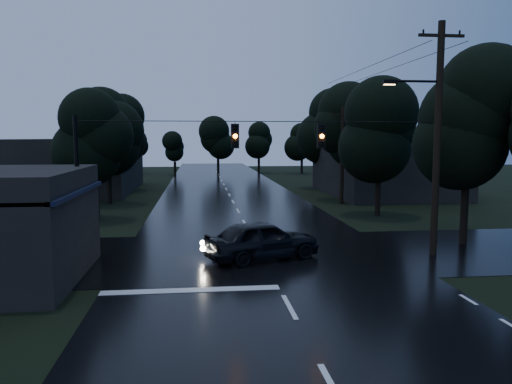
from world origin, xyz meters
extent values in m
cube|color=black|center=(0.00, 30.00, 0.00)|extent=(12.00, 120.00, 0.02)
cube|color=black|center=(0.00, 12.00, 0.00)|extent=(60.00, 9.00, 0.02)
cube|color=black|center=(-7.00, 9.00, 3.20)|extent=(0.30, 7.00, 0.15)
cylinder|color=black|center=(-7.20, 6.00, 1.50)|extent=(0.10, 0.10, 3.00)
cylinder|color=black|center=(-7.20, 12.00, 1.50)|extent=(0.10, 0.10, 3.00)
cube|color=#FFB166|center=(-7.05, 7.50, 2.50)|extent=(0.06, 1.60, 0.50)
cube|color=#FFB166|center=(-7.05, 10.20, 2.50)|extent=(0.06, 1.20, 0.50)
cube|color=black|center=(14.00, 34.00, 2.20)|extent=(10.00, 14.00, 4.40)
cube|color=black|center=(-14.00, 40.00, 2.50)|extent=(10.00, 16.00, 5.00)
cylinder|color=black|center=(7.50, 11.00, 5.00)|extent=(0.30, 0.30, 10.00)
cube|color=black|center=(7.50, 11.00, 9.40)|extent=(2.00, 0.12, 0.12)
cylinder|color=black|center=(6.40, 11.00, 7.50)|extent=(2.20, 0.10, 0.10)
cube|color=black|center=(5.30, 11.00, 7.45)|extent=(0.60, 0.25, 0.18)
cube|color=#FFB266|center=(5.30, 11.00, 7.35)|extent=(0.45, 0.18, 0.03)
cylinder|color=black|center=(8.30, 28.00, 3.75)|extent=(0.30, 0.30, 7.50)
cube|color=black|center=(8.30, 28.00, 6.90)|extent=(2.00, 0.12, 0.12)
cylinder|color=black|center=(-7.50, 11.00, 3.00)|extent=(0.18, 0.18, 6.00)
cylinder|color=black|center=(0.00, 11.00, 5.80)|extent=(15.00, 0.03, 0.03)
cube|color=black|center=(-1.20, 11.00, 5.20)|extent=(0.32, 0.25, 1.00)
sphere|color=orange|center=(-1.20, 10.85, 5.20)|extent=(0.18, 0.18, 0.18)
cube|color=black|center=(2.40, 11.00, 5.20)|extent=(0.32, 0.25, 1.00)
sphere|color=orange|center=(2.40, 10.85, 5.20)|extent=(0.18, 0.18, 0.18)
cylinder|color=black|center=(10.00, 13.00, 1.40)|extent=(0.36, 0.36, 2.80)
sphere|color=black|center=(10.00, 13.00, 4.80)|extent=(4.48, 4.48, 4.48)
sphere|color=black|center=(10.00, 13.00, 6.00)|extent=(4.48, 4.48, 4.48)
sphere|color=black|center=(10.00, 13.00, 7.20)|extent=(4.48, 4.48, 4.48)
cylinder|color=black|center=(-9.00, 22.00, 1.22)|extent=(0.36, 0.36, 2.45)
sphere|color=black|center=(-9.00, 22.00, 4.20)|extent=(3.92, 3.92, 3.92)
sphere|color=black|center=(-9.00, 22.00, 5.25)|extent=(3.92, 3.92, 3.92)
sphere|color=black|center=(-9.00, 22.00, 6.30)|extent=(3.92, 3.92, 3.92)
cylinder|color=black|center=(-9.60, 30.00, 1.31)|extent=(0.36, 0.36, 2.62)
sphere|color=black|center=(-9.60, 30.00, 4.50)|extent=(4.20, 4.20, 4.20)
sphere|color=black|center=(-9.60, 30.00, 5.62)|extent=(4.20, 4.20, 4.20)
sphere|color=black|center=(-9.60, 30.00, 6.75)|extent=(4.20, 4.20, 4.20)
cylinder|color=black|center=(-10.20, 40.00, 1.40)|extent=(0.36, 0.36, 2.80)
sphere|color=black|center=(-10.20, 40.00, 4.80)|extent=(4.48, 4.48, 4.48)
sphere|color=black|center=(-10.20, 40.00, 6.00)|extent=(4.48, 4.48, 4.48)
sphere|color=black|center=(-10.20, 40.00, 7.20)|extent=(4.48, 4.48, 4.48)
cylinder|color=black|center=(9.00, 22.00, 1.31)|extent=(0.36, 0.36, 2.62)
sphere|color=black|center=(9.00, 22.00, 4.50)|extent=(4.20, 4.20, 4.20)
sphere|color=black|center=(9.00, 22.00, 5.62)|extent=(4.20, 4.20, 4.20)
sphere|color=black|center=(9.00, 22.00, 6.75)|extent=(4.20, 4.20, 4.20)
cylinder|color=black|center=(9.60, 30.00, 1.40)|extent=(0.36, 0.36, 2.80)
sphere|color=black|center=(9.60, 30.00, 4.80)|extent=(4.48, 4.48, 4.48)
sphere|color=black|center=(9.60, 30.00, 6.00)|extent=(4.48, 4.48, 4.48)
sphere|color=black|center=(9.60, 30.00, 7.20)|extent=(4.48, 4.48, 4.48)
cylinder|color=black|center=(10.20, 40.00, 1.49)|extent=(0.36, 0.36, 2.97)
sphere|color=black|center=(10.20, 40.00, 5.10)|extent=(4.76, 4.76, 4.76)
sphere|color=black|center=(10.20, 40.00, 6.38)|extent=(4.76, 4.76, 4.76)
sphere|color=black|center=(10.20, 40.00, 7.65)|extent=(4.76, 4.76, 4.76)
imported|color=black|center=(-0.06, 11.09, 0.84)|extent=(5.31, 3.59, 1.68)
camera|label=1|loc=(-2.68, -9.46, 5.14)|focal=35.00mm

